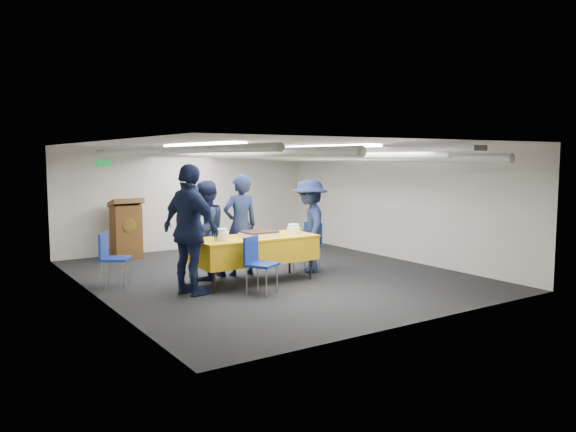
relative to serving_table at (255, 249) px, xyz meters
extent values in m
plane|color=black|center=(0.54, 0.38, -0.56)|extent=(7.00, 7.00, 0.00)
cube|color=beige|center=(0.54, 3.87, 0.59)|extent=(6.00, 0.02, 2.30)
cube|color=beige|center=(-2.45, 0.38, 0.59)|extent=(0.02, 7.00, 2.30)
cube|color=beige|center=(3.53, 0.38, 0.59)|extent=(0.02, 7.00, 2.30)
cube|color=silver|center=(0.54, 0.38, 1.73)|extent=(6.00, 7.00, 0.02)
cylinder|color=silver|center=(-1.46, 0.38, 1.62)|extent=(0.10, 6.90, 0.10)
cylinder|color=silver|center=(-0.36, 0.38, 1.58)|extent=(0.14, 6.90, 0.14)
cylinder|color=silver|center=(1.14, 0.38, 1.54)|extent=(0.10, 6.90, 0.10)
cylinder|color=silver|center=(2.44, 0.38, 1.50)|extent=(0.14, 6.90, 0.14)
cube|color=gray|center=(1.74, 0.38, 1.64)|extent=(0.28, 6.90, 0.08)
cube|color=white|center=(-0.76, 0.38, 1.71)|extent=(0.25, 2.60, 0.04)
cube|color=white|center=(1.84, 0.38, 1.71)|extent=(0.25, 2.60, 0.04)
cube|color=#0C591E|center=(-1.36, 3.85, 1.39)|extent=(0.30, 0.04, 0.12)
cylinder|color=black|center=(-0.91, -0.32, -0.38)|extent=(0.04, 0.04, 0.36)
cylinder|color=black|center=(0.91, -0.32, -0.38)|extent=(0.04, 0.04, 0.36)
cylinder|color=black|center=(-0.91, 0.32, -0.38)|extent=(0.04, 0.04, 0.36)
cylinder|color=black|center=(0.91, 0.32, -0.38)|extent=(0.04, 0.04, 0.36)
cube|color=gold|center=(0.00, 0.00, -0.01)|extent=(2.03, 0.86, 0.39)
cube|color=gold|center=(0.00, 0.00, 0.20)|extent=(2.05, 0.88, 0.03)
cube|color=white|center=(0.06, -0.05, 0.24)|extent=(0.55, 0.44, 0.07)
cube|color=black|center=(0.06, -0.05, 0.29)|extent=(0.53, 0.42, 0.03)
sphere|color=navy|center=(-0.18, -0.24, 0.29)|extent=(0.04, 0.04, 0.04)
sphere|color=navy|center=(-0.18, 0.15, 0.29)|extent=(0.04, 0.04, 0.04)
sphere|color=navy|center=(-0.06, -0.24, 0.29)|extent=(0.04, 0.04, 0.04)
sphere|color=navy|center=(-0.06, 0.15, 0.29)|extent=(0.04, 0.04, 0.04)
sphere|color=navy|center=(0.06, -0.24, 0.29)|extent=(0.04, 0.04, 0.04)
sphere|color=navy|center=(0.06, 0.15, 0.29)|extent=(0.04, 0.04, 0.04)
sphere|color=navy|center=(0.18, -0.24, 0.29)|extent=(0.04, 0.04, 0.04)
sphere|color=navy|center=(0.18, 0.15, 0.29)|extent=(0.04, 0.04, 0.04)
sphere|color=navy|center=(0.30, -0.24, 0.29)|extent=(0.04, 0.04, 0.04)
sphere|color=navy|center=(0.30, 0.15, 0.29)|extent=(0.04, 0.04, 0.04)
sphere|color=navy|center=(-0.20, -0.14, 0.29)|extent=(0.04, 0.04, 0.04)
sphere|color=navy|center=(0.32, -0.14, 0.29)|extent=(0.04, 0.04, 0.04)
sphere|color=navy|center=(-0.20, -0.05, 0.29)|extent=(0.04, 0.04, 0.04)
sphere|color=navy|center=(0.32, -0.05, 0.29)|extent=(0.04, 0.04, 0.04)
sphere|color=navy|center=(-0.20, 0.05, 0.29)|extent=(0.04, 0.04, 0.04)
sphere|color=navy|center=(0.32, 0.05, 0.29)|extent=(0.04, 0.04, 0.04)
cylinder|color=white|center=(-0.64, -0.05, 0.28)|extent=(0.24, 0.24, 0.13)
cylinder|color=white|center=(-0.64, -0.05, 0.37)|extent=(0.20, 0.20, 0.05)
cylinder|color=white|center=(0.75, -0.05, 0.27)|extent=(0.23, 0.23, 0.11)
cylinder|color=white|center=(0.75, -0.05, 0.35)|extent=(0.19, 0.19, 0.05)
cube|color=brown|center=(-1.06, 3.43, -0.01)|extent=(0.55, 0.45, 1.10)
cube|color=brown|center=(-1.06, 3.40, 0.59)|extent=(0.62, 0.53, 0.21)
cylinder|color=gold|center=(-1.06, 3.20, 0.14)|extent=(0.28, 0.02, 0.28)
cylinder|color=gray|center=(-0.37, -0.97, -0.34)|extent=(0.02, 0.02, 0.43)
cylinder|color=gray|center=(-0.07, -0.80, -0.34)|extent=(0.02, 0.02, 0.43)
cylinder|color=gray|center=(-0.54, -0.67, -0.34)|extent=(0.02, 0.02, 0.43)
cylinder|color=gray|center=(-0.24, -0.50, -0.34)|extent=(0.02, 0.02, 0.43)
cube|color=navy|center=(-0.30, -0.74, -0.11)|extent=(0.57, 0.57, 0.04)
cube|color=navy|center=(-0.40, -0.57, 0.11)|extent=(0.37, 0.23, 0.40)
cylinder|color=gray|center=(1.09, 0.45, -0.34)|extent=(0.02, 0.02, 0.43)
cylinder|color=gray|center=(1.19, 0.13, -0.34)|extent=(0.02, 0.02, 0.43)
cylinder|color=gray|center=(1.41, 0.55, -0.34)|extent=(0.02, 0.02, 0.43)
cylinder|color=gray|center=(1.52, 0.23, -0.34)|extent=(0.02, 0.02, 0.43)
cube|color=navy|center=(1.30, 0.34, -0.11)|extent=(0.53, 0.53, 0.04)
cube|color=navy|center=(1.48, 0.40, 0.11)|extent=(0.16, 0.39, 0.40)
cylinder|color=gray|center=(-1.96, 0.76, -0.34)|extent=(0.02, 0.02, 0.43)
cylinder|color=gray|center=(-1.78, 1.04, -0.34)|extent=(0.02, 0.02, 0.43)
cylinder|color=gray|center=(-2.24, 0.94, -0.34)|extent=(0.02, 0.02, 0.43)
cylinder|color=gray|center=(-2.06, 1.22, -0.34)|extent=(0.02, 0.02, 0.43)
cube|color=navy|center=(-2.01, 0.99, -0.11)|extent=(0.58, 0.58, 0.04)
cube|color=navy|center=(-2.17, 1.09, 0.11)|extent=(0.25, 0.36, 0.40)
imported|color=black|center=(0.08, 0.64, 0.33)|extent=(0.66, 0.45, 1.77)
imported|color=black|center=(-0.57, 0.69, 0.28)|extent=(1.02, 0.94, 1.69)
imported|color=black|center=(-1.23, -0.20, 0.43)|extent=(0.79, 1.25, 1.98)
imported|color=black|center=(1.28, 0.21, 0.29)|extent=(1.08, 1.26, 1.69)
camera|label=1|loc=(-4.61, -7.95, 1.52)|focal=35.00mm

